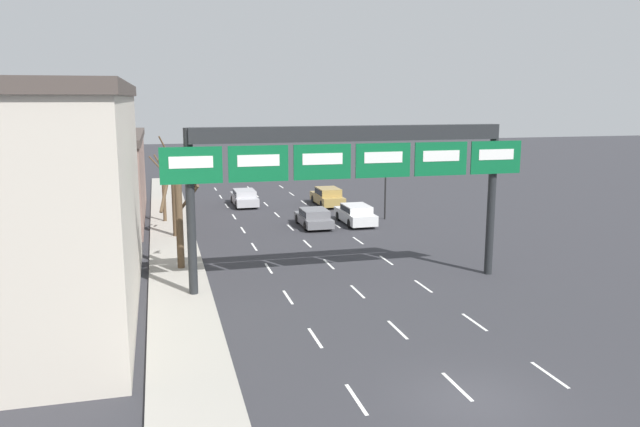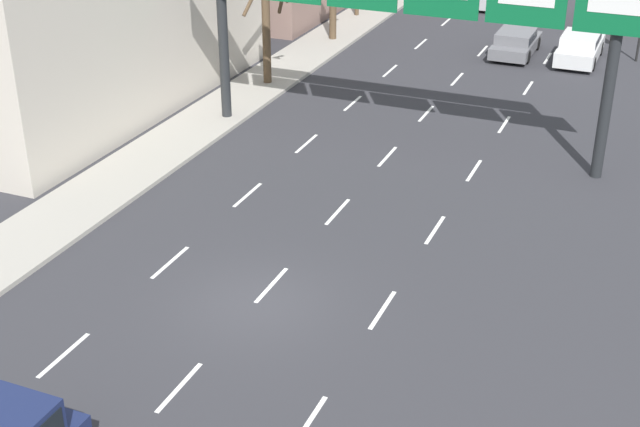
{
  "view_description": "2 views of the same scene",
  "coord_description": "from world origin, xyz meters",
  "px_view_note": "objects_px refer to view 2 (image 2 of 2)",
  "views": [
    {
      "loc": [
        -8.72,
        -15.44,
        8.87
      ],
      "look_at": [
        -1.6,
        11.76,
        3.64
      ],
      "focal_mm": 35.0,
      "sensor_mm": 36.0,
      "label": 1
    },
    {
      "loc": [
        9.57,
        -18.22,
        13.02
      ],
      "look_at": [
        0.68,
        2.9,
        1.51
      ],
      "focal_mm": 50.0,
      "sensor_mm": 36.0,
      "label": 2
    }
  ],
  "objects_px": {
    "car_gold": "(604,9)",
    "tree_bare_closest": "(268,25)",
    "car_white": "(580,46)",
    "car_grey": "(516,42)"
  },
  "relations": [
    {
      "from": "car_white",
      "to": "car_grey",
      "type": "bearing_deg",
      "value": -176.12
    },
    {
      "from": "tree_bare_closest",
      "to": "car_white",
      "type": "bearing_deg",
      "value": 36.48
    },
    {
      "from": "tree_bare_closest",
      "to": "car_grey",
      "type": "bearing_deg",
      "value": 43.92
    },
    {
      "from": "car_grey",
      "to": "tree_bare_closest",
      "type": "relative_size",
      "value": 0.88
    },
    {
      "from": "car_gold",
      "to": "car_white",
      "type": "relative_size",
      "value": 1.02
    },
    {
      "from": "car_gold",
      "to": "car_white",
      "type": "xyz_separation_m",
      "value": [
        -0.13,
        -8.01,
        -0.04
      ]
    },
    {
      "from": "car_gold",
      "to": "tree_bare_closest",
      "type": "distance_m",
      "value": 21.47
    },
    {
      "from": "car_gold",
      "to": "car_grey",
      "type": "xyz_separation_m",
      "value": [
        -3.25,
        -8.23,
        -0.11
      ]
    },
    {
      "from": "car_gold",
      "to": "tree_bare_closest",
      "type": "height_order",
      "value": "tree_bare_closest"
    },
    {
      "from": "car_white",
      "to": "tree_bare_closest",
      "type": "distance_m",
      "value": 15.67
    }
  ]
}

